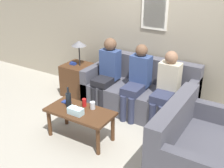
{
  "coord_description": "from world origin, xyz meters",
  "views": [
    {
      "loc": [
        1.94,
        -3.6,
        2.54
      ],
      "look_at": [
        -0.19,
        -0.14,
        0.72
      ],
      "focal_mm": 45.0,
      "sensor_mm": 36.0,
      "label": 1
    }
  ],
  "objects": [
    {
      "name": "tissue_box",
      "position": [
        -0.36,
        -0.86,
        0.53
      ],
      "size": [
        0.23,
        0.12,
        0.14
      ],
      "color": "silver",
      "rests_on": "coffee_table"
    },
    {
      "name": "ground_plane",
      "position": [
        0.0,
        0.0,
        0.0
      ],
      "size": [
        16.0,
        16.0,
        0.0
      ],
      "primitive_type": "plane",
      "color": "#ADA899"
    },
    {
      "name": "person_right",
      "position": [
        0.54,
        0.35,
        0.67
      ],
      "size": [
        0.34,
        0.61,
        1.22
      ],
      "color": "#2D334C",
      "rests_on": "ground_plane"
    },
    {
      "name": "wall_back",
      "position": [
        0.0,
        1.0,
        1.3
      ],
      "size": [
        9.0,
        0.08,
        2.6
      ],
      "color": "#9E937F",
      "rests_on": "ground_plane"
    },
    {
      "name": "coffee_table",
      "position": [
        -0.37,
        -0.75,
        0.4
      ],
      "size": [
        1.03,
        0.51,
        0.48
      ],
      "color": "#4C2D19",
      "rests_on": "ground_plane"
    },
    {
      "name": "book_stack",
      "position": [
        -0.71,
        -0.65,
        0.48
      ],
      "size": [
        0.14,
        0.09,
        0.02
      ],
      "color": "navy",
      "rests_on": "coffee_table"
    },
    {
      "name": "soda_can",
      "position": [
        -0.4,
        -0.6,
        0.54
      ],
      "size": [
        0.07,
        0.07,
        0.12
      ],
      "color": "red",
      "rests_on": "coffee_table"
    },
    {
      "name": "person_middle",
      "position": [
        0.01,
        0.36,
        0.68
      ],
      "size": [
        0.34,
        0.62,
        1.25
      ],
      "color": "#2D334C",
      "rests_on": "ground_plane"
    },
    {
      "name": "wine_bottle",
      "position": [
        -0.58,
        -0.75,
        0.6
      ],
      "size": [
        0.08,
        0.08,
        0.33
      ],
      "color": "black",
      "rests_on": "coffee_table"
    },
    {
      "name": "drinking_glass",
      "position": [
        -0.24,
        -0.6,
        0.53
      ],
      "size": [
        0.08,
        0.08,
        0.11
      ],
      "color": "silver",
      "rests_on": "coffee_table"
    },
    {
      "name": "side_table_with_lamp",
      "position": [
        -1.35,
        0.46,
        0.35
      ],
      "size": [
        0.53,
        0.53,
        1.13
      ],
      "color": "#4C2D19",
      "rests_on": "ground_plane"
    },
    {
      "name": "couch_main",
      "position": [
        0.0,
        0.53,
        0.33
      ],
      "size": [
        1.94,
        0.89,
        0.93
      ],
      "color": "#4C4C56",
      "rests_on": "ground_plane"
    },
    {
      "name": "person_left",
      "position": [
        -0.6,
        0.37,
        0.7
      ],
      "size": [
        0.34,
        0.6,
        1.27
      ],
      "color": "black",
      "rests_on": "ground_plane"
    },
    {
      "name": "couch_side",
      "position": [
        1.32,
        -0.61,
        0.33
      ],
      "size": [
        0.89,
        1.39,
        0.93
      ],
      "rotation": [
        0.0,
        0.0,
        1.57
      ],
      "color": "#4C4C56",
      "rests_on": "ground_plane"
    }
  ]
}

